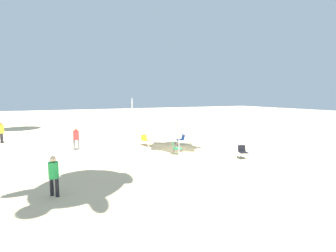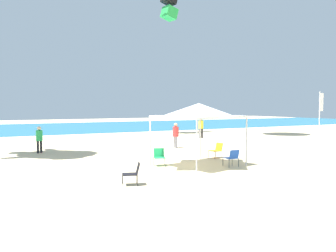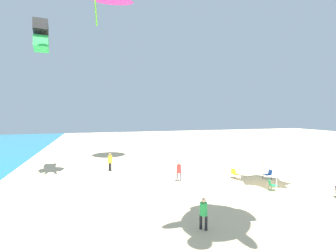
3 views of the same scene
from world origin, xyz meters
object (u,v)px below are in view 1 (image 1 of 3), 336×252
banner_flag (132,112)px  person_watching_sky (76,137)px  folding_chair_near_cooler (176,147)px  folding_chair_left_of_tent (181,139)px  person_far_stroller (1,130)px  folding_chair_facing_ocean (145,139)px  folding_chair_right_of_tent (243,151)px  person_near_umbrella (54,173)px  canopy_tent (178,114)px

banner_flag → person_watching_sky: (-6.49, 6.31, -1.25)m
folding_chair_near_cooler → person_watching_sky: bearing=73.7°
folding_chair_left_of_tent → person_far_stroller: bearing=-113.6°
banner_flag → person_far_stroller: 11.75m
folding_chair_facing_ocean → banner_flag: banner_flag is taller
folding_chair_right_of_tent → person_near_umbrella: person_near_umbrella is taller
person_watching_sky → folding_chair_near_cooler: bearing=159.5°
canopy_tent → person_far_stroller: size_ratio=2.31×
banner_flag → person_far_stroller: size_ratio=2.06×
folding_chair_facing_ocean → person_watching_sky: person_watching_sky is taller
folding_chair_right_of_tent → person_far_stroller: 19.37m
folding_chair_facing_ocean → folding_chair_near_cooler: size_ratio=1.00×
folding_chair_near_cooler → folding_chair_left_of_tent: (2.83, -1.96, 0.00)m
folding_chair_left_of_tent → canopy_tent: bearing=-32.7°
banner_flag → person_watching_sky: size_ratio=2.21×
folding_chair_right_of_tent → person_far_stroller: bearing=158.3°
person_far_stroller → person_watching_sky: size_ratio=1.07×
banner_flag → person_watching_sky: 9.14m
folding_chair_facing_ocean → banner_flag: (6.85, -1.16, 1.77)m
folding_chair_near_cooler → person_near_umbrella: size_ratio=0.51×
folding_chair_right_of_tent → folding_chair_facing_ocean: bearing=140.7°
person_watching_sky → person_far_stroller: bearing=-31.0°
person_near_umbrella → person_far_stroller: person_far_stroller is taller
folding_chair_right_of_tent → banner_flag: 14.00m
folding_chair_near_cooler → folding_chair_left_of_tent: size_ratio=1.00×
folding_chair_left_of_tent → folding_chair_right_of_tent: bearing=18.4°
person_near_umbrella → person_watching_sky: 8.70m
canopy_tent → person_near_umbrella: (-5.81, 8.58, -1.68)m
folding_chair_near_cooler → person_near_umbrella: (-4.24, 7.59, 0.47)m
folding_chair_right_of_tent → banner_flag: size_ratio=0.22×
canopy_tent → banner_flag: size_ratio=1.12×
folding_chair_right_of_tent → person_watching_sky: bearing=161.9°
person_near_umbrella → folding_chair_left_of_tent: bearing=85.6°
folding_chair_facing_ocean → person_watching_sky: (0.36, 5.15, 0.52)m
canopy_tent → person_near_umbrella: canopy_tent is taller
banner_flag → person_far_stroller: (-0.84, 11.66, -1.18)m
person_near_umbrella → person_watching_sky: size_ratio=0.96×
folding_chair_facing_ocean → folding_chair_right_of_tent: size_ratio=1.00×
person_near_umbrella → person_far_stroller: (14.19, 3.67, 0.11)m
folding_chair_left_of_tent → person_near_umbrella: person_near_umbrella is taller
folding_chair_right_of_tent → person_far_stroller: person_far_stroller is taller
folding_chair_facing_ocean → person_near_umbrella: size_ratio=0.51×
canopy_tent → person_far_stroller: (8.37, 12.26, -1.56)m
canopy_tent → banner_flag: (9.22, 0.60, -0.38)m
person_near_umbrella → person_watching_sky: person_watching_sky is taller
folding_chair_facing_ocean → folding_chair_right_of_tent: same height
folding_chair_right_of_tent → person_watching_sky: size_ratio=0.48×
folding_chair_right_of_tent → person_near_umbrella: 11.01m
folding_chair_facing_ocean → folding_chair_left_of_tent: 2.94m
folding_chair_right_of_tent → banner_flag: bearing=121.6°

